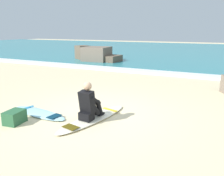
% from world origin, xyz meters
% --- Properties ---
extents(ground_plane, '(80.00, 80.00, 0.00)m').
position_xyz_m(ground_plane, '(0.00, 0.00, 0.00)').
color(ground_plane, beige).
extents(sea, '(80.00, 28.00, 0.10)m').
position_xyz_m(sea, '(0.00, 20.30, 0.05)').
color(sea, teal).
rests_on(sea, ground).
extents(breaking_foam, '(80.00, 0.90, 0.11)m').
position_xyz_m(breaking_foam, '(0.00, 6.60, 0.06)').
color(breaking_foam, white).
rests_on(breaking_foam, ground).
extents(surfboard_main, '(0.99, 2.52, 0.08)m').
position_xyz_m(surfboard_main, '(0.12, -0.31, 0.04)').
color(surfboard_main, '#EFE5C6').
rests_on(surfboard_main, ground).
extents(surfer_seated, '(0.40, 0.72, 0.95)m').
position_xyz_m(surfer_seated, '(0.08, -0.44, 0.44)').
color(surfer_seated, black).
rests_on(surfer_seated, surfboard_main).
extents(surfboard_spare_near, '(1.95, 0.77, 0.08)m').
position_xyz_m(surfboard_spare_near, '(-1.40, -0.63, 0.04)').
color(surfboard_spare_near, '#9ED1E5').
rests_on(surfboard_spare_near, ground).
extents(rock_outcrop_distant, '(3.81, 1.96, 1.08)m').
position_xyz_m(rock_outcrop_distant, '(-5.24, 9.18, 0.49)').
color(rock_outcrop_distant, brown).
rests_on(rock_outcrop_distant, ground).
extents(beach_bag, '(0.41, 0.52, 0.32)m').
position_xyz_m(beach_bag, '(-1.48, -1.36, 0.16)').
color(beach_bag, '#285B38').
rests_on(beach_bag, ground).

